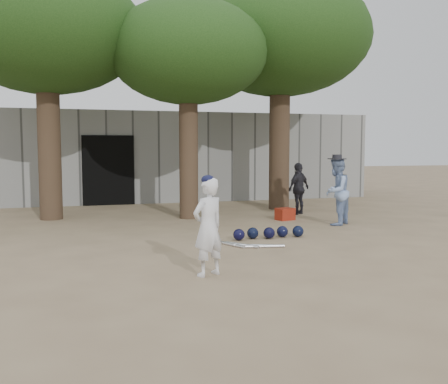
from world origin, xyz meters
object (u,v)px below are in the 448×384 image
object	(u,v)px
red_bag	(285,214)
boy_player	(208,227)
spectator_blue	(336,191)
spectator_dark	(299,188)

from	to	relation	value
red_bag	boy_player	bearing A→B (deg)	-124.25
spectator_blue	red_bag	size ratio (longest dim) A/B	3.77
spectator_blue	red_bag	distance (m)	1.50
boy_player	spectator_blue	size ratio (longest dim) A/B	0.88
spectator_dark	red_bag	xyz separation A→B (m)	(-0.80, -0.93, -0.55)
spectator_blue	red_bag	bearing A→B (deg)	-91.57
spectator_blue	spectator_dark	xyz separation A→B (m)	(-0.03, 2.01, -0.09)
boy_player	red_bag	xyz separation A→B (m)	(3.23, 4.75, -0.55)
red_bag	spectator_dark	bearing A→B (deg)	49.35
red_bag	spectator_blue	bearing A→B (deg)	-52.51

